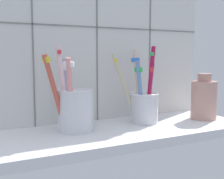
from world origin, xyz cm
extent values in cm
cube|color=silver|center=(0.00, 0.00, 1.00)|extent=(64.00, 22.00, 2.00)
cube|color=silver|center=(0.00, 12.00, 22.50)|extent=(64.00, 2.00, 45.00)
cube|color=gray|center=(-16.00, 10.90, 22.50)|extent=(0.30, 0.20, 45.00)
cube|color=gray|center=(0.00, 10.90, 22.50)|extent=(0.30, 0.20, 45.00)
cube|color=gray|center=(16.00, 10.90, 22.50)|extent=(0.30, 0.20, 45.00)
cube|color=gray|center=(0.00, 10.90, 25.61)|extent=(64.00, 0.20, 0.30)
cylinder|color=silver|center=(-8.95, 2.80, 6.48)|extent=(7.70, 7.70, 8.95)
torus|color=silver|center=(-8.95, 2.80, 10.95)|extent=(7.82, 7.82, 0.50)
cylinder|color=pink|center=(-10.84, 0.55, 10.22)|extent=(3.28, 4.36, 15.86)
cube|color=white|center=(-11.62, -0.66, 16.77)|extent=(2.24, 1.87, 1.05)
cylinder|color=#B6A4C8|center=(-9.76, 5.80, 10.10)|extent=(2.09, 2.18, 15.47)
cube|color=white|center=(-10.05, 6.13, 15.69)|extent=(1.92, 1.84, 0.97)
cylinder|color=silver|center=(-11.60, 3.18, 11.73)|extent=(3.24, 1.44, 18.77)
cube|color=#E5333F|center=(-12.40, 3.28, 19.24)|extent=(1.05, 1.97, 0.92)
cylinder|color=#C35344|center=(-13.57, 2.32, 10.54)|extent=(5.80, 2.31, 16.58)
cube|color=yellow|center=(-15.48, 1.88, 17.69)|extent=(1.49, 2.28, 1.33)
cylinder|color=silver|center=(8.95, 2.80, 5.57)|extent=(6.79, 6.79, 7.15)
torus|color=silver|center=(8.95, 2.80, 9.15)|extent=(6.95, 6.95, 0.50)
cylinder|color=beige|center=(4.82, 5.00, 10.67)|extent=(6.63, 4.08, 16.86)
cube|color=yellow|center=(2.74, 6.09, 17.30)|extent=(2.00, 2.69, 1.05)
cylinder|color=beige|center=(9.11, 6.21, 11.20)|extent=(2.00, 5.88, 17.86)
cube|color=blue|center=(9.42, 7.84, 17.44)|extent=(2.15, 1.45, 1.12)
cylinder|color=#6719B6|center=(9.85, 1.89, 9.61)|extent=(2.27, 2.00, 14.51)
cube|color=#E5333F|center=(10.26, 1.59, 15.20)|extent=(2.23, 2.51, 1.27)
cylinder|color=#B21745|center=(9.96, 1.85, 11.59)|extent=(2.36, 2.58, 18.45)
cube|color=green|center=(10.33, 1.40, 18.92)|extent=(1.96, 1.81, 0.92)
cylinder|color=#628AC6|center=(6.98, 1.53, 9.86)|extent=(3.58, 2.05, 15.09)
cube|color=green|center=(6.18, 1.25, 15.24)|extent=(1.42, 2.13, 1.17)
cylinder|color=tan|center=(25.33, -0.53, 6.96)|extent=(6.61, 6.61, 9.92)
cylinder|color=tan|center=(25.33, -0.53, 12.94)|extent=(3.52, 3.52, 2.03)
camera|label=1|loc=(-31.62, -58.04, 18.26)|focal=47.95mm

